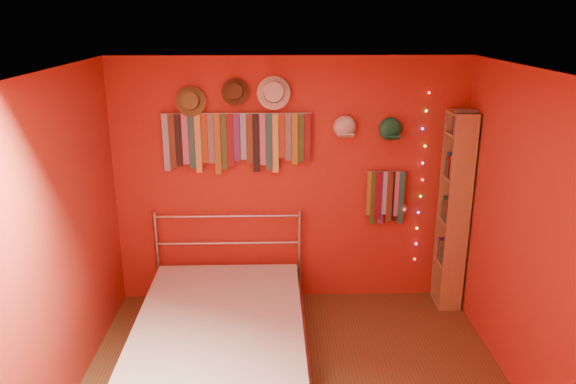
{
  "coord_description": "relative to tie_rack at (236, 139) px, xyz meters",
  "views": [
    {
      "loc": [
        -0.16,
        -3.64,
        2.87
      ],
      "look_at": [
        -0.04,
        0.9,
        1.42
      ],
      "focal_mm": 35.0,
      "sensor_mm": 36.0,
      "label": 1
    }
  ],
  "objects": [
    {
      "name": "tie_rack",
      "position": [
        0.0,
        0.0,
        0.0
      ],
      "size": [
        1.45,
        0.03,
        0.6
      ],
      "color": "#ADACB1",
      "rests_on": "back_wall"
    },
    {
      "name": "reading_lamp",
      "position": [
        1.64,
        -0.16,
        -0.67
      ],
      "size": [
        0.07,
        0.29,
        0.09
      ],
      "color": "#ADACB1",
      "rests_on": "back_wall"
    },
    {
      "name": "back_wall",
      "position": [
        0.53,
        0.07,
        -0.46
      ],
      "size": [
        3.5,
        0.02,
        2.5
      ],
      "primitive_type": "cube",
      "color": "#AD301C",
      "rests_on": "ground"
    },
    {
      "name": "fairy_lights",
      "position": [
        1.84,
        0.03,
        -0.43
      ],
      "size": [
        0.06,
        0.02,
        1.76
      ],
      "color": "#FF3333",
      "rests_on": "back_wall"
    },
    {
      "name": "bed",
      "position": [
        -0.1,
        -1.07,
        -1.49
      ],
      "size": [
        1.5,
        2.05,
        0.99
      ],
      "rotation": [
        0.0,
        0.0,
        0.0
      ],
      "color": "#ADACB1",
      "rests_on": "ground"
    },
    {
      "name": "fedora_olive",
      "position": [
        -0.41,
        -0.03,
        0.37
      ],
      "size": [
        0.29,
        0.16,
        0.28
      ],
      "rotation": [
        1.36,
        0.0,
        0.0
      ],
      "color": "olive",
      "rests_on": "back_wall"
    },
    {
      "name": "left_wall",
      "position": [
        -1.22,
        -1.68,
        -0.46
      ],
      "size": [
        0.02,
        3.5,
        2.5
      ],
      "primitive_type": "cube",
      "color": "#AD301C",
      "rests_on": "ground"
    },
    {
      "name": "right_wall",
      "position": [
        2.28,
        -1.68,
        -0.46
      ],
      "size": [
        0.02,
        3.5,
        2.5
      ],
      "primitive_type": "cube",
      "color": "#AD301C",
      "rests_on": "ground"
    },
    {
      "name": "fedora_brown",
      "position": [
        0.01,
        -0.03,
        0.46
      ],
      "size": [
        0.26,
        0.14,
        0.25
      ],
      "rotation": [
        1.36,
        0.0,
        0.0
      ],
      "color": "#463019",
      "rests_on": "back_wall"
    },
    {
      "name": "cap_white",
      "position": [
        1.06,
        0.01,
        0.11
      ],
      "size": [
        0.2,
        0.25,
        0.2
      ],
      "color": "silver",
      "rests_on": "back_wall"
    },
    {
      "name": "fedora_white",
      "position": [
        0.37,
        -0.03,
        0.45
      ],
      "size": [
        0.32,
        0.17,
        0.31
      ],
      "rotation": [
        1.36,
        0.0,
        0.0
      ],
      "color": "silver",
      "rests_on": "back_wall"
    },
    {
      "name": "bookshelf",
      "position": [
        2.18,
        -0.15,
        -0.7
      ],
      "size": [
        0.25,
        0.34,
        2.0
      ],
      "color": "olive",
      "rests_on": "ground"
    },
    {
      "name": "cap_green",
      "position": [
        1.5,
        0.01,
        0.09
      ],
      "size": [
        0.2,
        0.25,
        0.2
      ],
      "color": "#186F45",
      "rests_on": "back_wall"
    },
    {
      "name": "ceiling",
      "position": [
        0.53,
        -1.68,
        0.79
      ],
      "size": [
        3.5,
        3.5,
        0.02
      ],
      "primitive_type": "cube",
      "color": "white",
      "rests_on": "back_wall"
    },
    {
      "name": "small_tie_rack",
      "position": [
        1.49,
        -0.0,
        -0.58
      ],
      "size": [
        0.4,
        0.03,
        0.56
      ],
      "color": "#ADACB1",
      "rests_on": "back_wall"
    }
  ]
}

